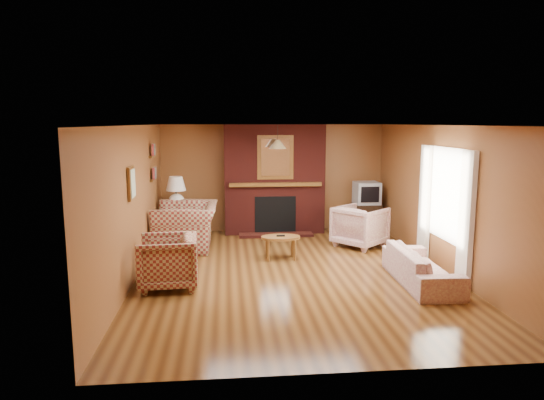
{
  "coord_description": "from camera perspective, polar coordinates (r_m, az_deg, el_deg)",
  "views": [
    {
      "loc": [
        -1.06,
        -7.62,
        2.45
      ],
      "look_at": [
        -0.28,
        0.6,
        1.12
      ],
      "focal_mm": 32.0,
      "sensor_mm": 36.0,
      "label": 1
    }
  ],
  "objects": [
    {
      "name": "wall_back",
      "position": [
        10.99,
        0.13,
        2.62
      ],
      "size": [
        6.5,
        0.0,
        6.5
      ],
      "primitive_type": "plane",
      "rotation": [
        1.57,
        0.0,
        0.0
      ],
      "color": "brown",
      "rests_on": "floor"
    },
    {
      "name": "floral_armchair",
      "position": [
        9.79,
        10.34,
        -3.06
      ],
      "size": [
        1.24,
        1.23,
        0.81
      ],
      "primitive_type": "imported",
      "rotation": [
        0.0,
        0.0,
        2.28
      ],
      "color": "beige",
      "rests_on": "floor"
    },
    {
      "name": "botanical_print",
      "position": [
        7.5,
        -16.2,
        1.91
      ],
      "size": [
        0.05,
        0.4,
        0.5
      ],
      "color": "brown",
      "rests_on": "wall_left"
    },
    {
      "name": "wall_front",
      "position": [
        4.66,
        7.99,
        -6.46
      ],
      "size": [
        6.5,
        0.0,
        6.5
      ],
      "primitive_type": "plane",
      "rotation": [
        -1.57,
        0.0,
        0.0
      ],
      "color": "brown",
      "rests_on": "floor"
    },
    {
      "name": "wall_left",
      "position": [
        7.85,
        -15.92,
        -0.36
      ],
      "size": [
        0.0,
        6.5,
        6.5
      ],
      "primitive_type": "plane",
      "rotation": [
        1.57,
        0.0,
        1.57
      ],
      "color": "brown",
      "rests_on": "floor"
    },
    {
      "name": "pendant_light",
      "position": [
        9.98,
        0.67,
        6.57
      ],
      "size": [
        0.36,
        0.36,
        0.48
      ],
      "color": "black",
      "rests_on": "ceiling"
    },
    {
      "name": "coffee_table",
      "position": [
        8.75,
        1.03,
        -4.71
      ],
      "size": [
        0.71,
        0.44,
        0.44
      ],
      "color": "brown",
      "rests_on": "floor"
    },
    {
      "name": "side_table",
      "position": [
        10.34,
        -11.1,
        -2.86
      ],
      "size": [
        0.51,
        0.51,
        0.66
      ],
      "primitive_type": "cube",
      "rotation": [
        0.0,
        0.0,
        0.04
      ],
      "color": "brown",
      "rests_on": "floor"
    },
    {
      "name": "fireplace",
      "position": [
        10.73,
        0.27,
        2.36
      ],
      "size": [
        2.2,
        0.82,
        2.4
      ],
      "color": "#48130F",
      "rests_on": "floor"
    },
    {
      "name": "floor",
      "position": [
        8.07,
        2.41,
        -8.52
      ],
      "size": [
        6.5,
        6.5,
        0.0
      ],
      "primitive_type": "plane",
      "color": "#46270F",
      "rests_on": "ground"
    },
    {
      "name": "bookshelf",
      "position": [
        9.65,
        -13.69,
        4.23
      ],
      "size": [
        0.09,
        0.55,
        0.71
      ],
      "color": "brown",
      "rests_on": "wall_left"
    },
    {
      "name": "ceiling",
      "position": [
        7.69,
        2.53,
        8.78
      ],
      "size": [
        6.5,
        6.5,
        0.0
      ],
      "primitive_type": "plane",
      "rotation": [
        3.14,
        0.0,
        0.0
      ],
      "color": "white",
      "rests_on": "wall_back"
    },
    {
      "name": "window_right",
      "position": [
        8.31,
        19.65,
        -0.54
      ],
      "size": [
        0.1,
        1.85,
        2.0
      ],
      "color": "beige",
      "rests_on": "wall_right"
    },
    {
      "name": "wall_right",
      "position": [
        8.5,
        19.4,
        0.18
      ],
      "size": [
        0.0,
        6.5,
        6.5
      ],
      "primitive_type": "plane",
      "rotation": [
        1.57,
        0.0,
        -1.57
      ],
      "color": "brown",
      "rests_on": "floor"
    },
    {
      "name": "table_lamp",
      "position": [
        10.22,
        -11.23,
        1.03
      ],
      "size": [
        0.41,
        0.41,
        0.68
      ],
      "color": "silver",
      "rests_on": "side_table"
    },
    {
      "name": "plaid_loveseat",
      "position": [
        9.62,
        -10.04,
        -3.06
      ],
      "size": [
        1.2,
        1.37,
        0.88
      ],
      "primitive_type": "imported",
      "rotation": [
        0.0,
        0.0,
        -1.58
      ],
      "color": "maroon",
      "rests_on": "floor"
    },
    {
      "name": "plaid_armchair",
      "position": [
        7.44,
        -12.17,
        -7.1
      ],
      "size": [
        0.91,
        0.89,
        0.79
      ],
      "primitive_type": "imported",
      "rotation": [
        0.0,
        0.0,
        -1.52
      ],
      "color": "maroon",
      "rests_on": "floor"
    },
    {
      "name": "floral_sofa",
      "position": [
        7.83,
        17.19,
        -7.48
      ],
      "size": [
        0.76,
        1.82,
        0.53
      ],
      "primitive_type": "imported",
      "rotation": [
        0.0,
        0.0,
        1.54
      ],
      "color": "beige",
      "rests_on": "floor"
    },
    {
      "name": "crt_tv",
      "position": [
        10.98,
        11.08,
        0.83
      ],
      "size": [
        0.54,
        0.54,
        0.49
      ],
      "color": "#A7AAAF",
      "rests_on": "tv_stand"
    },
    {
      "name": "tv_stand",
      "position": [
        11.08,
        10.98,
        -2.08
      ],
      "size": [
        0.63,
        0.58,
        0.65
      ],
      "primitive_type": "cube",
      "rotation": [
        0.0,
        0.0,
        -0.06
      ],
      "color": "black",
      "rests_on": "floor"
    }
  ]
}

